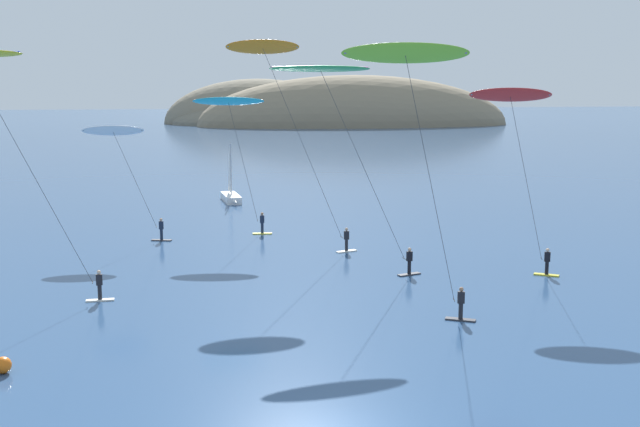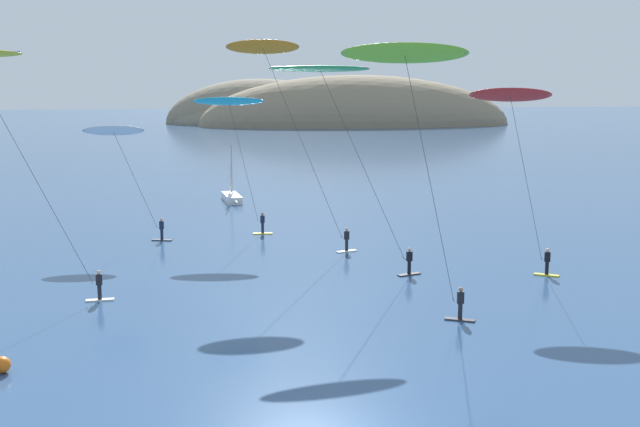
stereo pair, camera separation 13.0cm
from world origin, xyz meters
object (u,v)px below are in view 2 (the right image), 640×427
object	(u,v)px
kitesurfer_cyan	(232,112)
marker_buoy	(2,365)
kitesurfer_green	(328,87)
kitesurfer_white	(119,142)
kitesurfer_orange	(270,64)
sailboat_near	(232,195)
kitesurfer_red	(514,110)
kitesurfer_lime	(409,71)

from	to	relation	value
kitesurfer_cyan	marker_buoy	size ratio (longest dim) A/B	15.20
kitesurfer_green	kitesurfer_white	bearing A→B (deg)	133.38
kitesurfer_orange	kitesurfer_green	bearing A→B (deg)	-71.00
sailboat_near	marker_buoy	xyz separation A→B (m)	(-11.20, -45.08, -0.29)
kitesurfer_red	kitesurfer_orange	distance (m)	16.00
kitesurfer_cyan	kitesurfer_lime	xyz separation A→B (m)	(7.47, -23.75, 2.88)
sailboat_near	kitesurfer_white	world-z (taller)	kitesurfer_white
kitesurfer_red	marker_buoy	bearing A→B (deg)	-154.18
kitesurfer_lime	marker_buoy	distance (m)	22.21
sailboat_near	kitesurfer_red	xyz separation A→B (m)	(15.58, -32.12, 9.42)
sailboat_near	kitesurfer_white	bearing A→B (deg)	-115.71
kitesurfer_green	kitesurfer_orange	distance (m)	8.22
kitesurfer_cyan	marker_buoy	xyz separation A→B (m)	(-10.66, -28.45, -9.07)
kitesurfer_lime	kitesurfer_red	size ratio (longest dim) A/B	1.19
kitesurfer_orange	kitesurfer_lime	bearing A→B (deg)	-71.78
kitesurfer_cyan	kitesurfer_red	size ratio (longest dim) A/B	0.93
kitesurfer_green	marker_buoy	world-z (taller)	kitesurfer_green
sailboat_near	kitesurfer_red	world-z (taller)	kitesurfer_red
sailboat_near	kitesurfer_red	size ratio (longest dim) A/B	0.52
kitesurfer_white	kitesurfer_green	bearing A→B (deg)	-46.62
kitesurfer_lime	marker_buoy	bearing A→B (deg)	-165.46
kitesurfer_lime	marker_buoy	xyz separation A→B (m)	(-18.13, -4.70, -11.94)
kitesurfer_white	kitesurfer_red	bearing A→B (deg)	-29.54
kitesurfer_white	kitesurfer_green	size ratio (longest dim) A/B	0.68
sailboat_near	kitesurfer_lime	bearing A→B (deg)	-80.26
kitesurfer_lime	kitesurfer_orange	world-z (taller)	kitesurfer_orange
kitesurfer_cyan	kitesurfer_lime	distance (m)	25.06
sailboat_near	kitesurfer_cyan	world-z (taller)	kitesurfer_cyan
kitesurfer_cyan	kitesurfer_red	xyz separation A→B (m)	(16.12, -15.49, 0.65)
sailboat_near	kitesurfer_green	xyz separation A→B (m)	(4.37, -32.26, 10.83)
kitesurfer_white	kitesurfer_red	xyz separation A→B (m)	(24.39, -13.82, 2.66)
kitesurfer_white	kitesurfer_cyan	distance (m)	8.67
kitesurfer_white	kitesurfer_orange	bearing A→B (deg)	-30.80
kitesurfer_cyan	kitesurfer_orange	size ratio (longest dim) A/B	0.73
kitesurfer_green	kitesurfer_orange	bearing A→B (deg)	109.00
marker_buoy	kitesurfer_white	bearing A→B (deg)	84.91
kitesurfer_white	kitesurfer_orange	size ratio (longest dim) A/B	0.60
sailboat_near	kitesurfer_lime	world-z (taller)	kitesurfer_lime
sailboat_near	kitesurfer_red	bearing A→B (deg)	-64.13
kitesurfer_white	kitesurfer_lime	distance (m)	27.55
kitesurfer_lime	kitesurfer_green	xyz separation A→B (m)	(-2.56, 8.12, -0.82)
kitesurfer_orange	marker_buoy	xyz separation A→B (m)	(-12.93, -20.49, -12.48)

